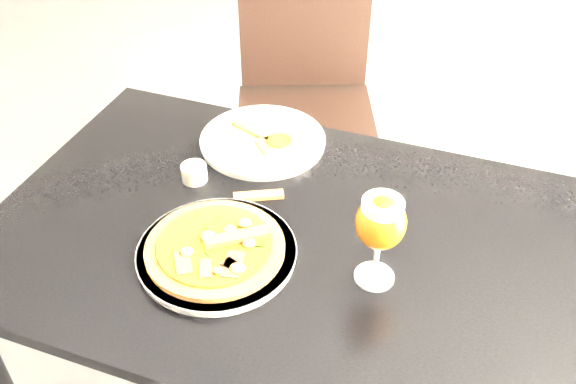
% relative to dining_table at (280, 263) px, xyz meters
% --- Properties ---
extents(ground, '(6.00, 6.00, 0.00)m').
position_rel_dining_table_xyz_m(ground, '(-0.19, 0.23, -0.66)').
color(ground, '#595A5C').
rests_on(ground, ground).
extents(dining_table, '(1.31, 0.98, 0.75)m').
position_rel_dining_table_xyz_m(dining_table, '(0.00, 0.00, 0.00)').
color(dining_table, black).
rests_on(dining_table, ground).
extents(chair_far, '(0.53, 0.53, 0.97)m').
position_rel_dining_table_xyz_m(chair_far, '(-0.09, 0.87, -0.13)').
color(chair_far, black).
rests_on(chair_far, ground).
extents(plate_main, '(0.33, 0.33, 0.02)m').
position_rel_dining_table_xyz_m(plate_main, '(-0.11, -0.09, 0.10)').
color(plate_main, white).
rests_on(plate_main, dining_table).
extents(pizza, '(0.27, 0.27, 0.03)m').
position_rel_dining_table_xyz_m(pizza, '(-0.11, -0.09, 0.12)').
color(pizza, brown).
rests_on(pizza, plate_main).
extents(plate_second, '(0.32, 0.32, 0.02)m').
position_rel_dining_table_xyz_m(plate_second, '(-0.10, 0.30, 0.10)').
color(plate_second, white).
rests_on(plate_second, dining_table).
extents(crust_scraps, '(0.19, 0.14, 0.01)m').
position_rel_dining_table_xyz_m(crust_scraps, '(-0.08, 0.29, 0.11)').
color(crust_scraps, brown).
rests_on(crust_scraps, plate_second).
extents(loose_crust, '(0.11, 0.06, 0.01)m').
position_rel_dining_table_xyz_m(loose_crust, '(-0.07, 0.10, 0.09)').
color(loose_crust, brown).
rests_on(loose_crust, dining_table).
extents(sauce_cup, '(0.06, 0.06, 0.04)m').
position_rel_dining_table_xyz_m(sauce_cup, '(-0.22, 0.13, 0.11)').
color(sauce_cup, beige).
rests_on(sauce_cup, dining_table).
extents(beer_glass, '(0.09, 0.09, 0.19)m').
position_rel_dining_table_xyz_m(beer_glass, '(0.20, -0.09, 0.23)').
color(beer_glass, silver).
rests_on(beer_glass, dining_table).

